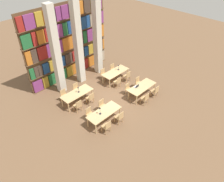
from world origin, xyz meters
name	(u,v)px	position (x,y,z in m)	size (l,w,h in m)	color
ground_plane	(111,98)	(0.00, 0.00, 0.00)	(40.00, 40.00, 0.00)	brown
bookshelf_bank	(69,43)	(0.01, 4.22, 2.69)	(6.86, 0.35, 5.50)	brown
pillar_left	(56,52)	(-1.77, 3.10, 3.00)	(0.47, 0.47, 6.00)	beige
pillar_center	(78,44)	(0.00, 3.10, 3.00)	(0.47, 0.47, 6.00)	beige
pillar_right	(97,36)	(1.77, 3.10, 3.00)	(0.47, 0.47, 6.00)	beige
reading_table_0	(104,113)	(-1.83, -1.28, 0.68)	(2.11, 0.86, 0.76)	tan
chair_0	(107,126)	(-2.32, -2.00, 0.47)	(0.42, 0.40, 0.87)	tan
chair_1	(90,114)	(-2.32, -0.56, 0.47)	(0.42, 0.40, 0.87)	tan
chair_2	(119,117)	(-1.28, -2.00, 0.47)	(0.42, 0.40, 0.87)	tan
chair_3	(103,106)	(-1.28, -0.56, 0.47)	(0.42, 0.40, 0.87)	tan
desk_lamp_0	(100,110)	(-2.09, -1.23, 1.08)	(0.14, 0.14, 0.47)	#232328
reading_table_1	(142,87)	(1.70, -1.29, 0.68)	(2.11, 0.86, 0.76)	tan
chair_4	(145,98)	(1.16, -2.01, 0.47)	(0.42, 0.40, 0.87)	tan
chair_5	(129,89)	(1.16, -0.58, 0.47)	(0.42, 0.40, 0.87)	tan
chair_6	(155,91)	(2.26, -2.01, 0.47)	(0.42, 0.40, 0.87)	tan
chair_7	(139,82)	(2.26, -0.58, 0.47)	(0.42, 0.40, 0.87)	tan
laptop	(136,87)	(1.39, -1.05, 0.80)	(0.32, 0.22, 0.21)	silver
reading_table_2	(77,94)	(-1.81, 1.27, 0.68)	(2.11, 0.86, 0.76)	tan
chair_8	(78,105)	(-2.33, 0.55, 0.47)	(0.42, 0.40, 0.87)	tan
chair_9	(64,95)	(-2.33, 1.98, 0.47)	(0.42, 0.40, 0.87)	tan
chair_10	(90,98)	(-1.31, 0.55, 0.47)	(0.42, 0.40, 0.87)	tan
chair_11	(77,89)	(-1.31, 1.98, 0.47)	(0.42, 0.40, 0.87)	tan
desk_lamp_1	(78,89)	(-1.67, 1.27, 1.04)	(0.14, 0.14, 0.42)	#232328
reading_table_3	(115,73)	(1.79, 1.27, 0.68)	(2.11, 0.86, 0.76)	tan
chair_12	(118,82)	(1.27, 0.55, 0.47)	(0.42, 0.40, 0.87)	tan
chair_13	(104,74)	(1.27, 1.98, 0.47)	(0.42, 0.40, 0.87)	tan
chair_14	(127,76)	(2.29, 0.55, 0.47)	(0.42, 0.40, 0.87)	tan
chair_15	(113,69)	(2.29, 1.98, 0.47)	(0.42, 0.40, 0.87)	tan
desk_lamp_2	(118,66)	(2.14, 1.30, 1.04)	(0.14, 0.14, 0.42)	#232328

